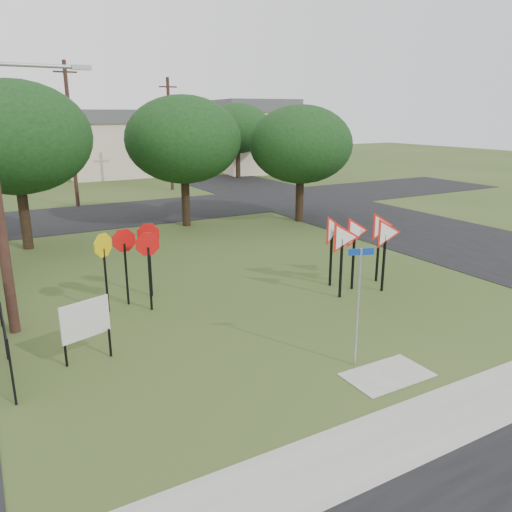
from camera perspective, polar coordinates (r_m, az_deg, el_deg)
The scene contains 18 objects.
ground at distance 13.86m, azimuth 7.84°, elevation -9.11°, with size 140.00×140.00×0.00m, color #30461A.
sidewalk at distance 11.25m, azimuth 21.39°, elevation -16.48°, with size 30.00×1.60×0.02m, color gray.
planting_strip at distance 10.69m, azimuth 26.59°, elevation -19.00°, with size 30.00×0.80×0.02m, color #30461A.
street_right at distance 28.64m, azimuth 15.00°, elevation 3.66°, with size 8.00×50.00×0.02m, color black.
street_far at distance 31.44m, azimuth -14.74°, elevation 4.74°, with size 60.00×8.00×0.02m, color black.
curb_pad at distance 12.26m, azimuth 14.78°, elevation -13.01°, with size 2.00×1.20×0.02m, color gray.
street_name_sign at distance 11.86m, azimuth 11.61°, elevation -4.93°, with size 0.57×0.22×2.91m.
stop_sign_cluster at distance 15.77m, azimuth -14.02°, elevation 0.77°, with size 2.30×1.33×2.48m.
yield_sign_cluster at distance 17.15m, azimuth 11.70°, elevation 2.36°, with size 3.31×1.61×2.60m.
info_board at distance 12.71m, azimuth -18.90°, elevation -7.12°, with size 1.21×0.43×1.57m.
far_pole_a at distance 34.41m, azimuth -20.37°, elevation 12.93°, with size 1.40×0.24×9.00m.
far_pole_b at distance 40.35m, azimuth -9.81°, elevation 13.61°, with size 1.40×0.24×8.50m.
house_mid at distance 51.34m, azimuth -16.59°, elevation 12.31°, with size 8.40×8.40×6.20m.
house_right at distance 52.68m, azimuth -0.18°, elevation 13.57°, with size 8.30×8.30×7.20m.
tree_near_left at distance 23.99m, azimuth -25.88°, elevation 12.06°, with size 6.40×6.40×7.27m.
tree_near_mid at distance 26.78m, azimuth -8.31°, elevation 13.01°, with size 6.00×6.00×6.80m.
tree_near_right at distance 27.84m, azimuth 5.15°, elevation 12.57°, with size 5.60×5.60×6.33m.
tree_far_right at distance 47.23m, azimuth -2.11°, elevation 14.37°, with size 6.00×6.00×6.80m.
Camera 1 is at (-7.74, -9.91, 5.84)m, focal length 35.00 mm.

